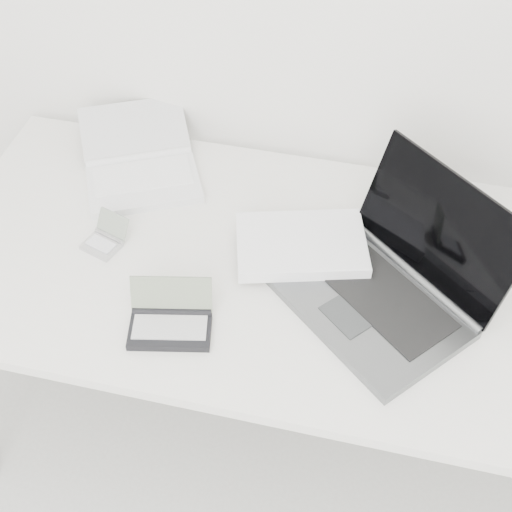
% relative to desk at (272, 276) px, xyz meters
% --- Properties ---
extents(desk, '(1.60, 0.80, 0.73)m').
position_rel_desk_xyz_m(desk, '(0.00, 0.00, 0.00)').
color(desk, white).
rests_on(desk, ground).
extents(laptop_large, '(0.65, 0.54, 0.27)m').
position_rel_desk_xyz_m(laptop_large, '(0.20, -0.01, 0.09)').
color(laptop_large, slate).
rests_on(laptop_large, desk).
extents(netbook_open_white, '(0.42, 0.45, 0.08)m').
position_rel_desk_xyz_m(netbook_open_white, '(-0.41, 0.23, 0.07)').
color(netbook_open_white, white).
rests_on(netbook_open_white, desk).
extents(pda_silver, '(0.11, 0.12, 0.06)m').
position_rel_desk_xyz_m(pda_silver, '(-0.40, -0.03, 0.06)').
color(pda_silver, silver).
rests_on(pda_silver, desk).
extents(palmtop_charcoal, '(0.20, 0.17, 0.09)m').
position_rel_desk_xyz_m(palmtop_charcoal, '(-0.17, -0.23, 0.07)').
color(palmtop_charcoal, black).
rests_on(palmtop_charcoal, desk).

